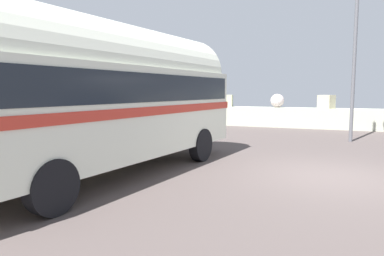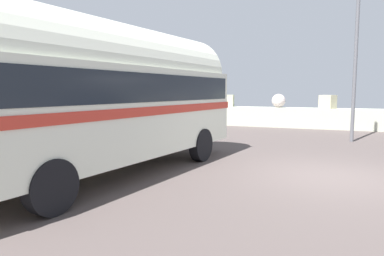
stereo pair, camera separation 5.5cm
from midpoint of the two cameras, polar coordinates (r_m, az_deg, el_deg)
name	(u,v)px [view 1 (the left image)]	position (r m, az deg, el deg)	size (l,w,h in m)	color
ground	(329,177)	(9.16, 21.35, -7.41)	(32.00, 26.00, 0.02)	#4D4340
breakwater	(335,117)	(20.77, 22.28, 1.67)	(31.36, 1.80, 2.20)	#ADB09C
vintage_coach	(110,92)	(8.67, -13.49, 5.71)	(3.46, 8.82, 3.70)	black
lamp_post	(357,44)	(15.59, 25.28, 12.32)	(0.92, 0.24, 7.03)	#5B5B60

